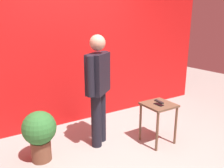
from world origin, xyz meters
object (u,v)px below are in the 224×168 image
at_px(side_table, 158,112).
at_px(cell_phone, 159,105).
at_px(potted_plant, 40,132).
at_px(tv_remote, 159,102).
at_px(standing_person, 98,85).

xyz_separation_m(side_table, cell_phone, (-0.04, -0.03, 0.13)).
bearing_deg(potted_plant, tv_remote, -13.71).
distance_m(standing_person, side_table, 0.99).
relative_size(side_table, potted_plant, 0.90).
bearing_deg(potted_plant, standing_person, -0.92).
bearing_deg(side_table, cell_phone, -138.25).
bearing_deg(tv_remote, potted_plant, 170.83).
xyz_separation_m(cell_phone, potted_plant, (-1.61, 0.49, -0.22)).
distance_m(standing_person, cell_phone, 0.92).
bearing_deg(cell_phone, potted_plant, 160.05).
distance_m(side_table, potted_plant, 1.71).
xyz_separation_m(cell_phone, tv_remote, (0.08, 0.08, 0.01)).
bearing_deg(standing_person, side_table, -29.84).
distance_m(side_table, cell_phone, 0.14).
xyz_separation_m(standing_person, tv_remote, (0.82, -0.40, -0.28)).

